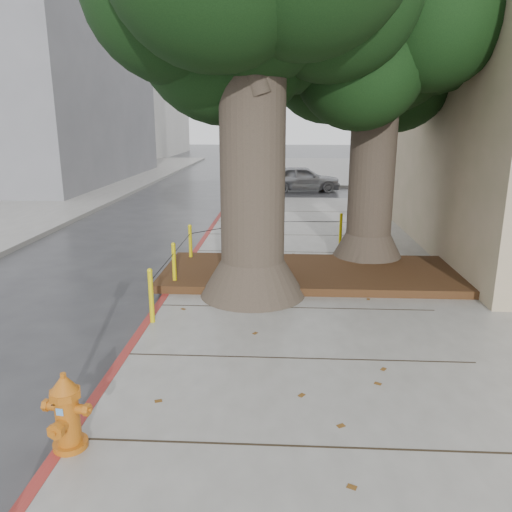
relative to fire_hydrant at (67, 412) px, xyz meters
The scene contains 13 objects.
ground 2.92m from the fire_hydrant, 48.45° to the left, with size 140.00×140.00×0.00m, color #28282B.
sidewalk_far 33.10m from the fire_hydrant, 76.19° to the left, with size 16.00×20.00×0.15m, color slate.
curb_red 4.67m from the fire_hydrant, 91.22° to the left, with size 0.14×26.00×0.16m, color maroon.
planter_bed 6.67m from the fire_hydrant, 65.14° to the left, with size 6.40×2.60×0.16m, color black.
building_far_grey 28.00m from the fire_hydrant, 118.48° to the left, with size 12.00×16.00×12.00m, color slate.
building_far_white 49.99m from the fire_hydrant, 107.76° to the left, with size 12.00×18.00×15.00m, color silver.
tree_near 7.18m from the fire_hydrant, 68.77° to the left, with size 4.50×3.80×7.68m.
tree_far 9.81m from the fire_hydrant, 58.71° to the left, with size 4.50×3.80×7.17m.
bollard_ring 6.60m from the fire_hydrant, 80.99° to the left, with size 3.79×5.39×0.95m.
fire_hydrant is the anchor object (origin of this frame).
car_silver 21.03m from the fire_hydrant, 81.53° to the left, with size 1.52×3.78×1.29m, color #96979B.
car_red 21.94m from the fire_hydrant, 62.64° to the left, with size 1.31×3.75×1.23m, color maroon.
car_dark 23.66m from the fire_hydrant, 113.79° to the left, with size 1.50×3.69×1.07m, color black.
Camera 1 is at (0.27, -6.51, 3.42)m, focal length 35.00 mm.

